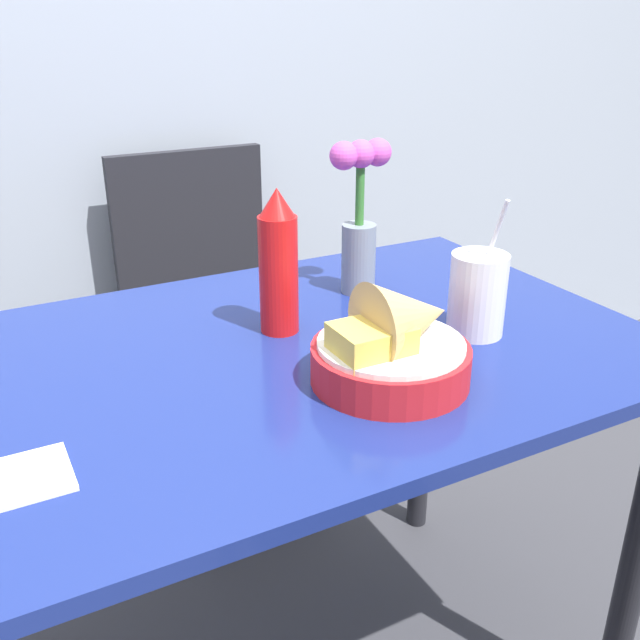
# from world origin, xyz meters

# --- Properties ---
(dining_table) EXTENTS (1.17, 0.74, 0.75)m
(dining_table) POSITION_xyz_m (0.00, 0.00, 0.64)
(dining_table) COLOR navy
(dining_table) RESTS_ON ground_plane
(chair_far_window) EXTENTS (0.40, 0.40, 0.90)m
(chair_far_window) POSITION_xyz_m (0.14, 0.76, 0.53)
(chair_far_window) COLOR black
(chair_far_window) RESTS_ON ground_plane
(food_basket) EXTENTS (0.22, 0.22, 0.15)m
(food_basket) POSITION_xyz_m (0.11, -0.16, 0.80)
(food_basket) COLOR red
(food_basket) RESTS_ON dining_table
(ketchup_bottle) EXTENTS (0.06, 0.06, 0.23)m
(ketchup_bottle) POSITION_xyz_m (0.04, 0.07, 0.86)
(ketchup_bottle) COLOR red
(ketchup_bottle) RESTS_ON dining_table
(drink_cup) EXTENTS (0.09, 0.09, 0.22)m
(drink_cup) POSITION_xyz_m (0.31, -0.09, 0.81)
(drink_cup) COLOR silver
(drink_cup) RESTS_ON dining_table
(flower_vase) EXTENTS (0.12, 0.06, 0.28)m
(flower_vase) POSITION_xyz_m (0.24, 0.16, 0.89)
(flower_vase) COLOR gray
(flower_vase) RESTS_ON dining_table
(napkin) EXTENTS (0.12, 0.10, 0.01)m
(napkin) POSITION_xyz_m (-0.39, -0.16, 0.75)
(napkin) COLOR white
(napkin) RESTS_ON dining_table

